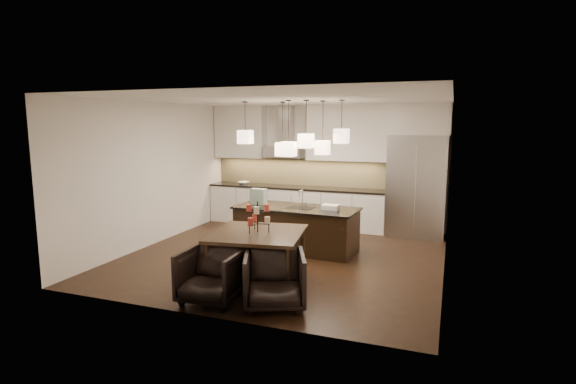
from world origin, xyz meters
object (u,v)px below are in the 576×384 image
(dining_table, at_px, (258,258))
(armchair_left, at_px, (212,275))
(island_body, at_px, (296,229))
(refrigerator, at_px, (416,186))
(armchair_right, at_px, (274,280))

(dining_table, relative_size, armchair_left, 1.66)
(island_body, relative_size, dining_table, 1.70)
(island_body, distance_m, dining_table, 1.91)
(refrigerator, relative_size, dining_table, 1.63)
(refrigerator, relative_size, armchair_left, 2.70)
(dining_table, relative_size, armchair_right, 1.63)
(refrigerator, xyz_separation_m, island_body, (-2.03, -1.91, -0.68))
(refrigerator, bearing_deg, armchair_right, -107.41)
(refrigerator, xyz_separation_m, dining_table, (-1.98, -3.82, -0.68))
(dining_table, bearing_deg, armchair_right, -61.10)
(dining_table, xyz_separation_m, armchair_right, (0.55, -0.72, -0.03))
(island_body, bearing_deg, refrigerator, 46.97)
(refrigerator, relative_size, armchair_right, 2.66)
(armchair_left, height_order, armchair_right, armchair_right)
(dining_table, height_order, armchair_left, dining_table)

